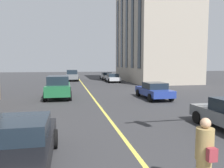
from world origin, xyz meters
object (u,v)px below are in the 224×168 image
Objects in this scene: car_silver_far at (106,76)px; car_grey_mid at (72,75)px; car_blue_oncoming at (154,90)px; car_black_near at (18,145)px; pedestrian_near at (204,157)px; car_green_parked_a at (58,87)px; car_silver_trailing at (113,78)px.

car_silver_far is 0.94× the size of car_grey_mid.
car_silver_far is 6.51m from car_grey_mid.
car_black_near is at bearing 142.10° from car_blue_oncoming.
car_blue_oncoming and car_silver_far have the same top height.
car_silver_far is 35.60m from pedestrian_near.
pedestrian_near reaches higher than car_blue_oncoming.
car_green_parked_a and car_grey_mid have the same top height.
car_silver_trailing is at bearing -27.56° from car_green_parked_a.
car_green_parked_a reaches higher than car_black_near.
car_blue_oncoming is at bearing -104.35° from car_green_parked_a.
car_green_parked_a is at bearing 159.27° from car_silver_far.
car_green_parked_a is at bearing 152.44° from car_silver_trailing.
car_grey_mid is 33.76m from pedestrian_near.
car_grey_mid is (-1.68, 6.28, 0.27)m from car_silver_far.
car_blue_oncoming is 13.60m from car_black_near.
car_silver_far is at bearing 0.00° from car_blue_oncoming.
car_silver_trailing is 28.89m from car_black_near.
car_green_parked_a is (-14.93, 7.79, 0.27)m from car_silver_trailing.
car_silver_trailing is 16.84m from car_green_parked_a.
car_green_parked_a reaches higher than car_blue_oncoming.
car_blue_oncoming is at bearing -17.86° from pedestrian_near.
car_silver_trailing is 1.00× the size of car_black_near.
car_blue_oncoming is 2.54× the size of pedestrian_near.
car_silver_far is at bearing 0.00° from car_silver_trailing.
car_green_parked_a reaches higher than car_silver_far.
car_green_parked_a is 18.96m from car_grey_mid.
pedestrian_near is at bearing -166.06° from car_green_parked_a.
car_silver_trailing is 2.54× the size of pedestrian_near.
car_blue_oncoming is at bearing 180.00° from car_silver_trailing.
car_blue_oncoming is 1.00× the size of car_black_near.
car_green_parked_a is at bearing -2.55° from car_black_near.
pedestrian_near is (-12.79, 4.12, 0.17)m from car_blue_oncoming.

